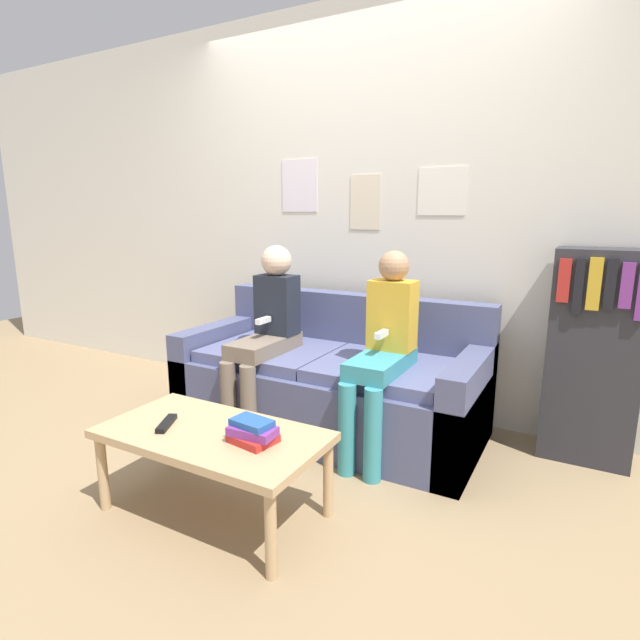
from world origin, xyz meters
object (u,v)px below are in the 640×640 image
Objects in this scene: tv_remote at (167,423)px; coffee_table at (212,440)px; person_left at (266,328)px; bookshelf at (593,356)px; couch at (331,384)px; person_right at (383,346)px.

coffee_table is at bearing -11.91° from tv_remote.
person_left reaches higher than coffee_table.
bookshelf reaches higher than coffee_table.
couch is at bearing 88.83° from coffee_table.
tv_remote is (0.11, -0.92, -0.23)m from person_left.
couch is 10.61× the size of tv_remote.
coffee_table is 1.97m from bookshelf.
coffee_table is 1.00m from person_right.
person_right is 1.14m from tv_remote.
person_right is 0.98× the size of bookshelf.
person_right is (0.75, -0.00, -0.01)m from person_left.
coffee_table is at bearing -69.89° from person_left.
couch is at bearing 155.09° from person_right.
coffee_table is 0.96m from person_left.
person_right is at bearing 63.45° from coffee_table.
coffee_table is 0.88× the size of person_left.
couch is 1.61× the size of bookshelf.
person_right is at bearing 28.66° from tv_remote.
bookshelf is (0.97, 0.51, -0.05)m from person_right.
person_right is 6.50× the size of tv_remote.
person_right is at bearing -24.91° from couch.
person_left is 6.52× the size of tv_remote.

